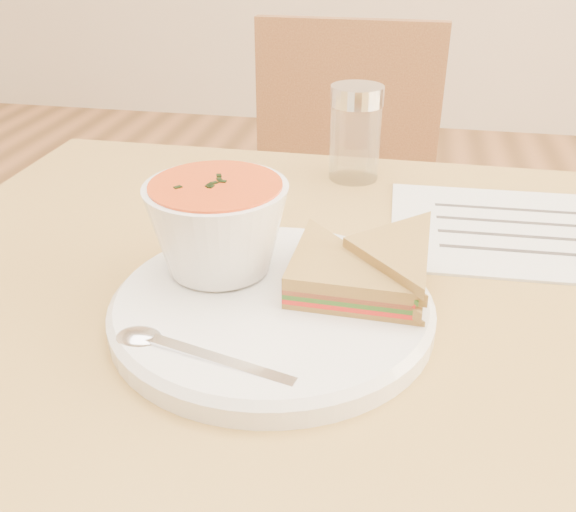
% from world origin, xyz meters
% --- Properties ---
extents(chair_far, '(0.39, 0.39, 0.87)m').
position_xyz_m(chair_far, '(-0.13, 0.64, 0.43)').
color(chair_far, brown).
rests_on(chair_far, floor).
extents(plate, '(0.32, 0.32, 0.02)m').
position_xyz_m(plate, '(-0.10, -0.07, 0.76)').
color(plate, white).
rests_on(plate, dining_table).
extents(soup_bowl, '(0.16, 0.16, 0.09)m').
position_xyz_m(soup_bowl, '(-0.15, -0.03, 0.81)').
color(soup_bowl, white).
rests_on(soup_bowl, plate).
extents(sandwich_half_a, '(0.12, 0.12, 0.03)m').
position_xyz_m(sandwich_half_a, '(-0.08, -0.08, 0.78)').
color(sandwich_half_a, '#B78C40').
rests_on(sandwich_half_a, plate).
extents(sandwich_half_b, '(0.14, 0.14, 0.03)m').
position_xyz_m(sandwich_half_b, '(-0.04, -0.02, 0.79)').
color(sandwich_half_b, '#B78C40').
rests_on(sandwich_half_b, plate).
extents(spoon, '(0.18, 0.08, 0.01)m').
position_xyz_m(spoon, '(-0.13, -0.15, 0.77)').
color(spoon, silver).
rests_on(spoon, plate).
extents(paper_menu, '(0.31, 0.23, 0.00)m').
position_xyz_m(paper_menu, '(0.14, 0.15, 0.75)').
color(paper_menu, silver).
rests_on(paper_menu, dining_table).
extents(condiment_shaker, '(0.08, 0.08, 0.12)m').
position_xyz_m(condiment_shaker, '(-0.06, 0.27, 0.81)').
color(condiment_shaker, silver).
rests_on(condiment_shaker, dining_table).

